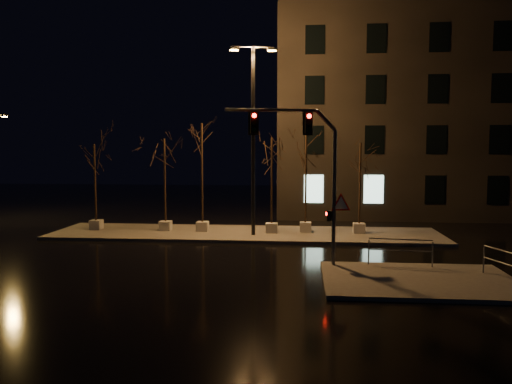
# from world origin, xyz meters

# --- Properties ---
(ground) EXTENTS (90.00, 90.00, 0.00)m
(ground) POSITION_xyz_m (0.00, 0.00, 0.00)
(ground) COLOR black
(ground) RESTS_ON ground
(median) EXTENTS (22.00, 5.00, 0.15)m
(median) POSITION_xyz_m (0.00, 6.00, 0.07)
(median) COLOR #4A4842
(median) RESTS_ON ground
(sidewalk_corner) EXTENTS (7.00, 5.00, 0.15)m
(sidewalk_corner) POSITION_xyz_m (7.50, -3.50, 0.07)
(sidewalk_corner) COLOR #4A4842
(sidewalk_corner) RESTS_ON ground
(building) EXTENTS (25.00, 12.00, 15.00)m
(building) POSITION_xyz_m (14.00, 18.00, 7.50)
(building) COLOR black
(building) RESTS_ON ground
(tree_0) EXTENTS (1.80, 1.80, 5.17)m
(tree_0) POSITION_xyz_m (-8.91, 6.31, 4.07)
(tree_0) COLOR #A4A199
(tree_0) RESTS_ON median
(tree_1) EXTENTS (1.80, 1.80, 5.49)m
(tree_1) POSITION_xyz_m (-4.71, 6.25, 4.31)
(tree_1) COLOR #A4A199
(tree_1) RESTS_ON median
(tree_2) EXTENTS (1.80, 1.80, 6.38)m
(tree_2) POSITION_xyz_m (-2.51, 6.23, 4.99)
(tree_2) COLOR #A4A199
(tree_2) RESTS_ON median
(tree_3) EXTENTS (1.80, 1.80, 5.53)m
(tree_3) POSITION_xyz_m (1.51, 6.02, 4.34)
(tree_3) COLOR #A4A199
(tree_3) RESTS_ON median
(tree_4) EXTENTS (1.80, 1.80, 5.66)m
(tree_4) POSITION_xyz_m (3.42, 6.57, 4.45)
(tree_4) COLOR #A4A199
(tree_4) RESTS_ON median
(tree_5) EXTENTS (1.80, 1.80, 5.22)m
(tree_5) POSITION_xyz_m (6.44, 6.41, 4.11)
(tree_5) COLOR #A4A199
(tree_5) RESTS_ON median
(traffic_signal_mast) EXTENTS (5.08, 1.23, 6.33)m
(traffic_signal_mast) POSITION_xyz_m (3.50, -1.75, 4.31)
(traffic_signal_mast) COLOR #585A60
(traffic_signal_mast) RESTS_ON sidewalk_corner
(streetlight_main) EXTENTS (2.56, 0.73, 10.26)m
(streetlight_main) POSITION_xyz_m (0.53, 5.23, 6.07)
(streetlight_main) COLOR black
(streetlight_main) RESTS_ON median
(guard_rail_a) EXTENTS (2.54, 0.34, 1.10)m
(guard_rail_a) POSITION_xyz_m (7.20, -1.50, 0.87)
(guard_rail_a) COLOR #585A60
(guard_rail_a) RESTS_ON sidewalk_corner
(guard_rail_b) EXTENTS (0.75, 2.18, 1.08)m
(guard_rail_b) POSITION_xyz_m (10.50, -3.48, 0.85)
(guard_rail_b) COLOR #585A60
(guard_rail_b) RESTS_ON sidewalk_corner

